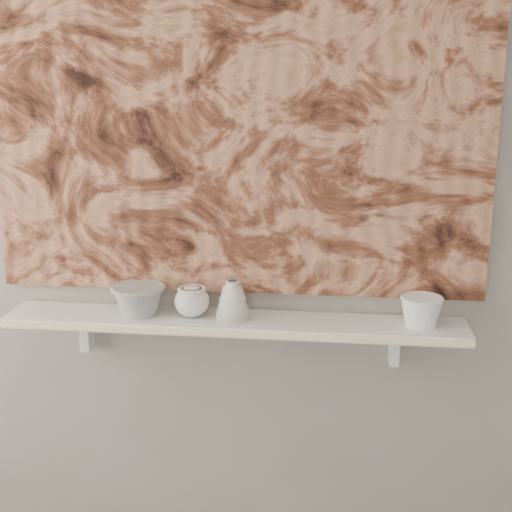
# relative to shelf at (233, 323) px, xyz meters

# --- Properties ---
(wall_back) EXTENTS (3.60, 0.00, 3.60)m
(wall_back) POSITION_rel_shelf_xyz_m (0.00, 0.09, 0.44)
(wall_back) COLOR gray
(wall_back) RESTS_ON floor
(shelf) EXTENTS (1.40, 0.18, 0.03)m
(shelf) POSITION_rel_shelf_xyz_m (0.00, 0.00, 0.00)
(shelf) COLOR silver
(shelf) RESTS_ON wall_back
(shelf_stripe) EXTENTS (1.40, 0.01, 0.02)m
(shelf_stripe) POSITION_rel_shelf_xyz_m (0.00, -0.09, 0.00)
(shelf_stripe) COLOR #F8E8A5
(shelf_stripe) RESTS_ON shelf
(bracket_left) EXTENTS (0.03, 0.06, 0.12)m
(bracket_left) POSITION_rel_shelf_xyz_m (-0.49, 0.06, -0.07)
(bracket_left) COLOR silver
(bracket_left) RESTS_ON wall_back
(bracket_right) EXTENTS (0.03, 0.06, 0.12)m
(bracket_right) POSITION_rel_shelf_xyz_m (0.49, 0.06, -0.07)
(bracket_right) COLOR silver
(bracket_right) RESTS_ON wall_back
(painting) EXTENTS (1.50, 0.02, 1.10)m
(painting) POSITION_rel_shelf_xyz_m (0.00, 0.08, 0.62)
(painting) COLOR brown
(painting) RESTS_ON wall_back
(house_motif) EXTENTS (0.09, 0.00, 0.08)m
(house_motif) POSITION_rel_shelf_xyz_m (0.45, 0.07, 0.32)
(house_motif) COLOR black
(house_motif) RESTS_ON painting
(bowl_grey) EXTENTS (0.19, 0.19, 0.10)m
(bowl_grey) POSITION_rel_shelf_xyz_m (-0.29, 0.00, 0.06)
(bowl_grey) COLOR gray
(bowl_grey) RESTS_ON shelf
(cup_cream) EXTENTS (0.12, 0.12, 0.10)m
(cup_cream) POSITION_rel_shelf_xyz_m (-0.13, 0.00, 0.06)
(cup_cream) COLOR silver
(cup_cream) RESTS_ON shelf
(bell_vessel) EXTENTS (0.12, 0.12, 0.12)m
(bell_vessel) POSITION_rel_shelf_xyz_m (-0.00, 0.00, 0.07)
(bell_vessel) COLOR beige
(bell_vessel) RESTS_ON shelf
(bowl_white) EXTENTS (0.14, 0.14, 0.09)m
(bowl_white) POSITION_rel_shelf_xyz_m (0.56, 0.00, 0.06)
(bowl_white) COLOR white
(bowl_white) RESTS_ON shelf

